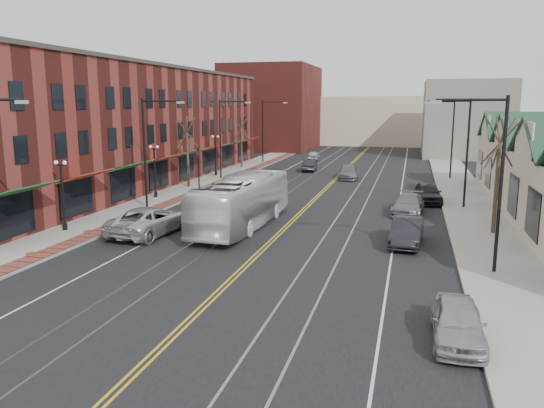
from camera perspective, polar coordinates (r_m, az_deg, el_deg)
The scene contains 31 objects.
ground at distance 22.18m, azimuth -6.23°, elevation -9.87°, with size 160.00×160.00×0.00m, color black.
sidewalk_left at distance 44.61m, azimuth -11.46°, elevation 0.61°, with size 4.00×120.00×0.15m, color gray.
sidewalk_right at distance 40.33m, azimuth 20.84°, elevation -0.96°, with size 4.00×120.00×0.15m, color gray.
building_left at distance 53.46m, azimuth -15.15°, elevation 7.96°, with size 10.00×50.00×11.00m, color maroon.
backdrop_left at distance 92.39m, azimuth 0.04°, elevation 10.31°, with size 14.00×18.00×14.00m, color maroon.
backdrop_mid at distance 104.66m, azimuth 10.79°, elevation 8.81°, with size 22.00×14.00×9.00m, color beige.
backdrop_right at distance 84.69m, azimuth 20.08°, elevation 8.60°, with size 12.00×16.00×11.00m, color slate.
streetlight_l_1 at distance 40.03m, azimuth -13.02°, elevation 6.55°, with size 3.33×0.25×8.00m.
streetlight_l_2 at distance 54.67m, azimuth -5.16°, elevation 7.85°, with size 3.33×0.25×8.00m.
streetlight_l_3 at distance 69.91m, azimuth -0.64°, elevation 8.53°, with size 3.33×0.25×8.00m.
streetlight_r_0 at distance 25.72m, azimuth 22.55°, elevation 3.77°, with size 3.33×0.25×8.00m.
streetlight_r_1 at distance 41.57m, azimuth 19.71°, elevation 6.34°, with size 3.33×0.25×8.00m.
streetlight_r_2 at distance 57.50m, azimuth 18.43°, elevation 7.49°, with size 3.33×0.25×8.00m.
lamppost_l_1 at distance 34.54m, azimuth -21.58°, elevation 0.71°, with size 0.84×0.28×4.27m.
lamppost_l_2 at distance 44.65m, azimuth -12.48°, elevation 3.34°, with size 0.84×0.28×4.27m.
lamppost_l_3 at distance 57.36m, azimuth -6.08°, elevation 5.14°, with size 0.84×0.28×4.27m.
tree_left_near at distance 49.76m, azimuth -9.07°, elevation 5.72°, with size 1.78×1.37×6.48m.
tree_left_far at distance 64.69m, azimuth -3.32°, elevation 6.77°, with size 1.66×1.28×6.02m.
tree_right_mid at distance 33.94m, azimuth 23.09°, elevation 3.08°, with size 1.90×1.46×6.93m.
manhole_mid at distance 30.16m, azimuth -24.44°, elevation -4.88°, with size 0.60×0.60×0.02m, color #592D19.
manhole_far at distance 34.03m, azimuth -19.16°, elevation -2.80°, with size 0.60×0.60×0.02m, color #592D19.
traffic_signal at distance 47.30m, azimuth -7.90°, elevation 4.08°, with size 0.18×0.15×3.80m.
transit_bus at distance 33.61m, azimuth -3.19°, elevation 0.22°, with size 2.76×11.79×3.28m, color silver.
parked_suv at distance 32.72m, azimuth -13.00°, elevation -1.74°, with size 2.85×6.17×1.71m, color silver.
parked_car_a at distance 18.93m, azimuth 19.36°, elevation -11.89°, with size 1.65×4.11×1.40m, color #A1A4A8.
parked_car_b at distance 30.49m, azimuth 14.30°, elevation -2.91°, with size 1.60×4.58×1.51m, color black.
parked_car_c at distance 38.88m, azimuth 14.46°, elevation -0.06°, with size 1.99×4.90×1.42m, color slate.
parked_car_d at distance 43.77m, azimuth 16.41°, elevation 1.17°, with size 1.91×4.76×1.62m, color black.
distant_car_left at distance 62.00m, azimuth 4.10°, elevation 4.15°, with size 1.38×3.96×1.30m, color black.
distant_car_right at distance 56.03m, azimuth 8.21°, elevation 3.40°, with size 1.93×4.76×1.38m, color slate.
distant_car_far at distance 73.86m, azimuth 4.50°, elevation 5.22°, with size 1.55×3.85×1.31m, color #B0B2B8.
Camera 1 is at (7.57, -19.33, 7.81)m, focal length 35.00 mm.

